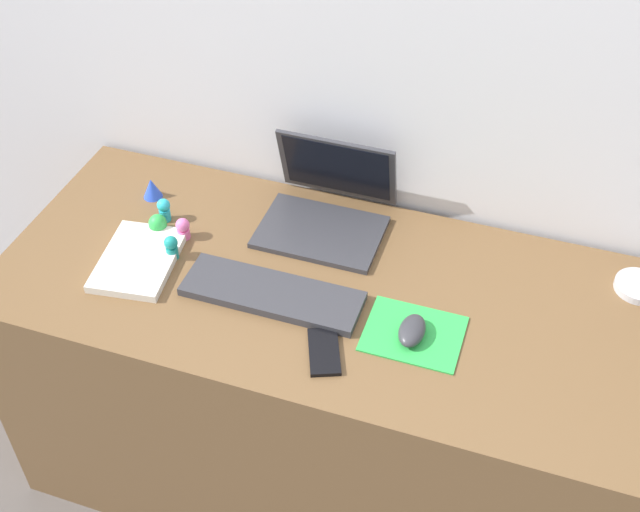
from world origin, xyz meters
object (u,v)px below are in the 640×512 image
toy_figurine_blue (152,188)px  toy_figurine_teal (171,247)px  keyboard (272,294)px  cell_phone (324,352)px  notebook_pad (139,260)px  mouse (412,331)px  toy_figurine_pink (183,228)px  laptop (328,203)px  toy_figurine_green (158,224)px  toy_figurine_cyan (164,209)px

toy_figurine_blue → toy_figurine_teal: bearing=-51.7°
keyboard → cell_phone: size_ratio=3.20×
notebook_pad → toy_figurine_blue: 0.26m
mouse → toy_figurine_pink: toy_figurine_pink is taller
laptop → toy_figurine_blue: 0.46m
notebook_pad → toy_figurine_blue: (-0.09, 0.24, 0.02)m
mouse → cell_phone: size_ratio=0.75×
mouse → keyboard: bearing=176.8°
cell_phone → toy_figurine_pink: (-0.44, 0.24, 0.02)m
notebook_pad → toy_figurine_green: bearing=85.9°
toy_figurine_cyan → toy_figurine_blue: toy_figurine_cyan is taller
laptop → toy_figurine_green: laptop is taller
notebook_pad → toy_figurine_green: size_ratio=4.77×
toy_figurine_blue → mouse: bearing=-19.1°
toy_figurine_cyan → mouse: bearing=-15.3°
toy_figurine_green → mouse: bearing=-11.7°
toy_figurine_blue → toy_figurine_teal: size_ratio=0.87×
notebook_pad → toy_figurine_pink: size_ratio=4.25×
cell_phone → mouse: bearing=10.1°
toy_figurine_teal → toy_figurine_blue: bearing=128.3°
mouse → notebook_pad: size_ratio=0.40×
toy_figurine_pink → toy_figurine_teal: toy_figurine_teal is taller
keyboard → toy_figurine_cyan: (-0.35, 0.17, 0.02)m
mouse → notebook_pad: mouse is taller
toy_figurine_teal → toy_figurine_green: size_ratio=1.25×
toy_figurine_teal → toy_figurine_green: bearing=135.3°
cell_phone → toy_figurine_green: toy_figurine_green is taller
keyboard → mouse: size_ratio=4.27×
mouse → toy_figurine_teal: bearing=173.8°
laptop → mouse: 0.43m
keyboard → toy_figurine_blue: 0.49m
notebook_pad → toy_figurine_teal: bearing=25.0°
keyboard → toy_figurine_cyan: 0.39m
notebook_pad → toy_figurine_blue: size_ratio=4.37×
keyboard → mouse: (0.33, -0.02, 0.01)m
mouse → cell_phone: bearing=-147.6°
toy_figurine_pink → toy_figurine_green: size_ratio=1.12×
toy_figurine_pink → toy_figurine_green: (-0.07, -0.00, -0.00)m
laptop → toy_figurine_cyan: 0.41m
toy_figurine_blue → toy_figurine_teal: (0.15, -0.20, 0.01)m
notebook_pad → toy_figurine_blue: toy_figurine_blue is taller
keyboard → cell_phone: keyboard is taller
keyboard → toy_figurine_green: toy_figurine_green is taller
notebook_pad → cell_phone: bearing=-21.7°
toy_figurine_pink → toy_figurine_cyan: (-0.07, 0.05, 0.00)m
toy_figurine_cyan → toy_figurine_pink: bearing=-32.2°
toy_figurine_blue → toy_figurine_teal: 0.25m
keyboard → toy_figurine_teal: toy_figurine_teal is taller
toy_figurine_green → cell_phone: bearing=-25.4°
toy_figurine_blue → toy_figurine_green: 0.14m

